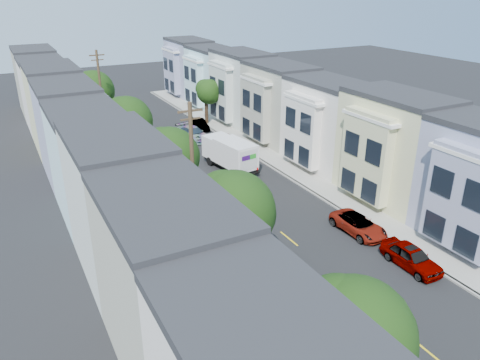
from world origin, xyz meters
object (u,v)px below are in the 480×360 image
(tree_a, at_px, (352,337))
(tree_far_r, at_px, (208,92))
(parked_right_d, at_px, (200,125))
(utility_pole_far, at_px, (102,97))
(tree_d, at_px, (126,122))
(parked_left_b, at_px, (276,299))
(utility_pole_near, at_px, (193,179))
(lead_sedan, at_px, (193,133))
(parked_left_c, at_px, (230,250))
(parked_left_d, at_px, (169,188))
(tree_e, at_px, (94,91))
(fedex_truck, at_px, (230,153))
(parked_right_c, at_px, (228,142))
(parked_right_a, at_px, (411,257))
(parked_right_b, at_px, (358,225))
(tree_b, at_px, (232,213))
(tree_c, at_px, (168,158))

(tree_a, distance_m, tree_far_r, 44.53)
(parked_right_d, bearing_deg, utility_pole_far, 179.16)
(tree_d, bearing_deg, parked_left_b, -86.67)
(tree_far_r, relative_size, utility_pole_near, 0.57)
(lead_sedan, height_order, parked_left_c, same)
(tree_a, xyz_separation_m, parked_left_d, (1.40, 24.57, -3.81))
(tree_a, height_order, parked_left_d, tree_a)
(tree_e, xyz_separation_m, parked_right_d, (11.20, -5.02, -4.35))
(fedex_truck, bearing_deg, tree_a, -115.33)
(tree_a, height_order, utility_pole_near, utility_pole_near)
(parked_left_d, bearing_deg, tree_e, 90.35)
(fedex_truck, height_order, parked_right_c, fedex_truck)
(tree_a, bearing_deg, tree_far_r, 72.76)
(tree_far_r, distance_m, parked_right_a, 35.76)
(parked_left_b, bearing_deg, parked_right_c, 65.49)
(fedex_truck, distance_m, parked_right_d, 13.65)
(parked_right_b, bearing_deg, parked_right_d, 88.50)
(parked_left_b, bearing_deg, tree_d, 89.75)
(tree_d, height_order, parked_right_d, tree_d)
(tree_a, relative_size, utility_pole_far, 0.68)
(tree_b, xyz_separation_m, parked_left_c, (1.40, 3.12, -4.45))
(tree_e, xyz_separation_m, parked_left_b, (1.40, -38.36, -4.35))
(utility_pole_near, relative_size, parked_right_d, 2.68)
(tree_c, height_order, fedex_truck, tree_c)
(parked_right_c, bearing_deg, parked_left_b, -110.90)
(parked_left_b, height_order, parked_left_d, parked_left_d)
(fedex_truck, relative_size, parked_right_c, 1.32)
(parked_left_b, xyz_separation_m, parked_right_c, (9.80, 25.62, 0.04))
(parked_left_b, xyz_separation_m, parked_right_a, (9.80, -0.49, 0.11))
(tree_d, height_order, parked_left_b, tree_d)
(tree_far_r, relative_size, parked_left_c, 1.17)
(tree_b, xyz_separation_m, lead_sedan, (8.99, 27.58, -4.45))
(parked_left_c, bearing_deg, utility_pole_far, 92.96)
(tree_e, xyz_separation_m, parked_left_c, (1.40, -32.72, -4.25))
(utility_pole_near, height_order, utility_pole_far, same)
(tree_a, xyz_separation_m, parked_right_b, (11.20, 11.96, -3.81))
(parked_right_c, bearing_deg, lead_sedan, 116.29)
(tree_b, height_order, parked_left_d, tree_b)
(tree_c, relative_size, parked_left_c, 1.50)
(tree_a, distance_m, parked_right_c, 35.14)
(tree_d, relative_size, utility_pole_far, 0.72)
(fedex_truck, height_order, parked_left_d, fedex_truck)
(lead_sedan, bearing_deg, tree_far_r, 39.64)
(tree_d, xyz_separation_m, parked_right_a, (11.20, -24.60, -4.12))
(tree_b, distance_m, parked_right_b, 12.25)
(tree_a, distance_m, tree_b, 10.03)
(tree_far_r, height_order, parked_left_c, tree_far_r)
(tree_far_r, distance_m, fedex_truck, 15.93)
(tree_b, relative_size, utility_pole_near, 0.76)
(tree_d, height_order, tree_far_r, tree_d)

